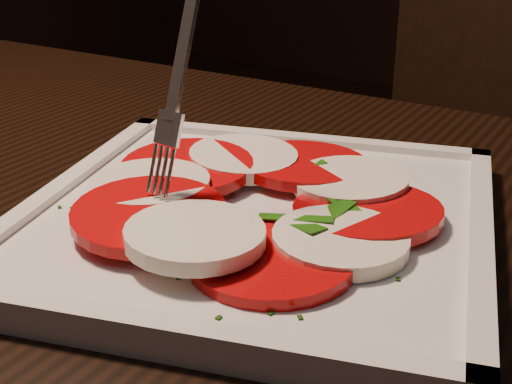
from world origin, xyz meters
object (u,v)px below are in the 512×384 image
at_px(fork, 191,55).
at_px(chair, 448,157).
at_px(plate, 256,221).
at_px(table, 147,346).

bearing_deg(fork, chair, 99.13).
bearing_deg(fork, plate, 22.42).
bearing_deg(chair, plate, -62.68).
height_order(chair, plate, chair).
xyz_separation_m(chair, fork, (0.11, -0.79, 0.34)).
relative_size(plate, fork, 1.82).
height_order(table, fork, fork).
bearing_deg(plate, fork, -158.78).
height_order(table, chair, chair).
distance_m(plate, fork, 0.12).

